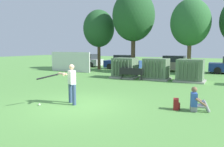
{
  "coord_description": "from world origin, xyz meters",
  "views": [
    {
      "loc": [
        5.65,
        -7.41,
        2.46
      ],
      "look_at": [
        -0.13,
        3.5,
        1.0
      ],
      "focal_mm": 35.38,
      "sensor_mm": 36.0,
      "label": 1
    }
  ],
  "objects_px": {
    "transformer_west": "(125,68)",
    "sports_ball": "(39,105)",
    "park_bench": "(131,73)",
    "backpack": "(176,104)",
    "parked_car_leftmost": "(87,61)",
    "transformer_mid_west": "(156,69)",
    "transformer_mid_east": "(190,71)",
    "parked_car_left_of_center": "(123,62)",
    "batter": "(71,82)",
    "seated_spectator": "(197,102)",
    "parked_car_right_of_center": "(173,64)"
  },
  "relations": [
    {
      "from": "transformer_west",
      "to": "sports_ball",
      "type": "xyz_separation_m",
      "value": [
        0.4,
        -9.58,
        -0.74
      ]
    },
    {
      "from": "park_bench",
      "to": "backpack",
      "type": "xyz_separation_m",
      "value": [
        4.74,
        -6.57,
        -0.32
      ]
    },
    {
      "from": "parked_car_leftmost",
      "to": "backpack",
      "type": "bearing_deg",
      "value": -45.88
    },
    {
      "from": "transformer_mid_west",
      "to": "transformer_mid_east",
      "type": "xyz_separation_m",
      "value": [
        2.5,
        0.02,
        0.0
      ]
    },
    {
      "from": "transformer_mid_west",
      "to": "sports_ball",
      "type": "distance_m",
      "value": 10.16
    },
    {
      "from": "transformer_west",
      "to": "parked_car_left_of_center",
      "type": "bearing_deg",
      "value": 115.91
    },
    {
      "from": "batter",
      "to": "sports_ball",
      "type": "distance_m",
      "value": 1.62
    },
    {
      "from": "park_bench",
      "to": "parked_car_left_of_center",
      "type": "xyz_separation_m",
      "value": [
        -4.19,
        7.6,
        0.22
      ]
    },
    {
      "from": "parked_car_leftmost",
      "to": "seated_spectator",
      "type": "bearing_deg",
      "value": -44.23
    },
    {
      "from": "backpack",
      "to": "parked_car_left_of_center",
      "type": "xyz_separation_m",
      "value": [
        -8.92,
        14.16,
        0.54
      ]
    },
    {
      "from": "seated_spectator",
      "to": "parked_car_right_of_center",
      "type": "relative_size",
      "value": 0.23
    },
    {
      "from": "park_bench",
      "to": "backpack",
      "type": "bearing_deg",
      "value": -54.2
    },
    {
      "from": "seated_spectator",
      "to": "batter",
      "type": "bearing_deg",
      "value": -164.39
    },
    {
      "from": "transformer_mid_west",
      "to": "parked_car_right_of_center",
      "type": "bearing_deg",
      "value": 91.83
    },
    {
      "from": "batter",
      "to": "parked_car_right_of_center",
      "type": "bearing_deg",
      "value": 86.89
    },
    {
      "from": "transformer_mid_west",
      "to": "park_bench",
      "type": "height_order",
      "value": "transformer_mid_west"
    },
    {
      "from": "parked_car_right_of_center",
      "to": "transformer_west",
      "type": "bearing_deg",
      "value": -107.63
    },
    {
      "from": "park_bench",
      "to": "batter",
      "type": "bearing_deg",
      "value": -86.44
    },
    {
      "from": "transformer_west",
      "to": "parked_car_right_of_center",
      "type": "xyz_separation_m",
      "value": [
        2.28,
        7.17,
        -0.04
      ]
    },
    {
      "from": "batter",
      "to": "parked_car_leftmost",
      "type": "height_order",
      "value": "batter"
    },
    {
      "from": "transformer_mid_east",
      "to": "park_bench",
      "type": "distance_m",
      "value": 4.27
    },
    {
      "from": "transformer_west",
      "to": "batter",
      "type": "xyz_separation_m",
      "value": [
        1.42,
        -8.73,
        0.19
      ]
    },
    {
      "from": "transformer_mid_west",
      "to": "seated_spectator",
      "type": "relative_size",
      "value": 2.18
    },
    {
      "from": "backpack",
      "to": "parked_car_left_of_center",
      "type": "bearing_deg",
      "value": 122.21
    },
    {
      "from": "parked_car_leftmost",
      "to": "sports_ball",
      "type": "bearing_deg",
      "value": -61.51
    },
    {
      "from": "parked_car_leftmost",
      "to": "parked_car_left_of_center",
      "type": "relative_size",
      "value": 0.97
    },
    {
      "from": "batter",
      "to": "transformer_mid_east",
      "type": "bearing_deg",
      "value": 68.45
    },
    {
      "from": "park_bench",
      "to": "seated_spectator",
      "type": "xyz_separation_m",
      "value": [
        5.48,
        -6.44,
        -0.16
      ]
    },
    {
      "from": "transformer_mid_west",
      "to": "parked_car_leftmost",
      "type": "bearing_deg",
      "value": 147.58
    },
    {
      "from": "seated_spectator",
      "to": "parked_car_right_of_center",
      "type": "bearing_deg",
      "value": 105.87
    },
    {
      "from": "transformer_west",
      "to": "park_bench",
      "type": "xyz_separation_m",
      "value": [
        0.93,
        -0.89,
        -0.25
      ]
    },
    {
      "from": "park_bench",
      "to": "parked_car_right_of_center",
      "type": "bearing_deg",
      "value": 80.48
    },
    {
      "from": "transformer_mid_west",
      "to": "backpack",
      "type": "distance_m",
      "value": 8.43
    },
    {
      "from": "backpack",
      "to": "transformer_mid_east",
      "type": "bearing_deg",
      "value": 94.84
    },
    {
      "from": "transformer_west",
      "to": "batter",
      "type": "distance_m",
      "value": 8.84
    },
    {
      "from": "batter",
      "to": "parked_car_left_of_center",
      "type": "bearing_deg",
      "value": 106.85
    },
    {
      "from": "sports_ball",
      "to": "seated_spectator",
      "type": "relative_size",
      "value": 0.09
    },
    {
      "from": "parked_car_leftmost",
      "to": "parked_car_left_of_center",
      "type": "height_order",
      "value": "same"
    },
    {
      "from": "sports_ball",
      "to": "parked_car_leftmost",
      "type": "xyz_separation_m",
      "value": [
        -9.32,
        17.17,
        0.71
      ]
    },
    {
      "from": "transformer_mid_west",
      "to": "parked_car_leftmost",
      "type": "xyz_separation_m",
      "value": [
        -11.42,
        7.25,
        -0.04
      ]
    },
    {
      "from": "backpack",
      "to": "parked_car_left_of_center",
      "type": "height_order",
      "value": "parked_car_left_of_center"
    },
    {
      "from": "park_bench",
      "to": "transformer_west",
      "type": "bearing_deg",
      "value": 136.16
    },
    {
      "from": "park_bench",
      "to": "parked_car_right_of_center",
      "type": "relative_size",
      "value": 0.44
    },
    {
      "from": "park_bench",
      "to": "batter",
      "type": "distance_m",
      "value": 7.87
    },
    {
      "from": "transformer_mid_west",
      "to": "transformer_west",
      "type": "bearing_deg",
      "value": -172.45
    },
    {
      "from": "transformer_west",
      "to": "batter",
      "type": "relative_size",
      "value": 1.21
    },
    {
      "from": "parked_car_left_of_center",
      "to": "backpack",
      "type": "bearing_deg",
      "value": -57.79
    },
    {
      "from": "park_bench",
      "to": "backpack",
      "type": "height_order",
      "value": "park_bench"
    },
    {
      "from": "batter",
      "to": "parked_car_right_of_center",
      "type": "xyz_separation_m",
      "value": [
        0.86,
        15.9,
        -0.22
      ]
    },
    {
      "from": "transformer_mid_east",
      "to": "batter",
      "type": "height_order",
      "value": "batter"
    }
  ]
}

